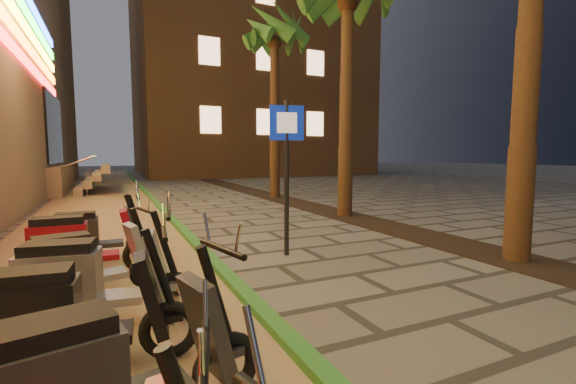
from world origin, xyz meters
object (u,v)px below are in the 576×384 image
scooter_6 (66,315)px  scooter_9 (80,243)px  scooter_10 (93,233)px  scooter_7 (89,279)px  scooter_5 (104,374)px  pedestrian_sign (287,156)px  scooter_8 (85,263)px

scooter_6 → scooter_9: (-0.06, 2.59, 0.01)m
scooter_6 → scooter_9: bearing=96.7°
scooter_9 → scooter_10: scooter_9 is taller
scooter_10 → scooter_7: bearing=-88.1°
scooter_5 → scooter_6: (-0.28, 1.02, -0.01)m
pedestrian_sign → scooter_8: 3.34m
scooter_7 → scooter_9: scooter_7 is taller
scooter_9 → scooter_10: 0.90m
pedestrian_sign → scooter_5: bearing=-114.2°
scooter_6 → scooter_10: size_ratio=1.08×
scooter_8 → scooter_9: 0.94m
scooter_5 → scooter_7: scooter_7 is taller
scooter_8 → scooter_10: size_ratio=1.01×
scooter_5 → scooter_8: 2.68m
scooter_6 → scooter_10: (0.06, 3.48, -0.03)m
pedestrian_sign → scooter_6: pedestrian_sign is taller
pedestrian_sign → scooter_6: bearing=-126.5°
scooter_6 → scooter_8: (0.05, 1.65, -0.03)m
scooter_7 → scooter_9: (-0.18, 1.77, -0.00)m
pedestrian_sign → scooter_10: size_ratio=1.74×
pedestrian_sign → scooter_7: pedestrian_sign is taller
scooter_5 → scooter_9: bearing=81.8°
pedestrian_sign → scooter_9: (-3.09, 0.05, -1.18)m
scooter_10 → scooter_6: bearing=-90.6°
scooter_8 → scooter_10: bearing=76.2°
scooter_7 → scooter_9: bearing=104.9°
scooter_7 → scooter_9: 1.78m
pedestrian_sign → scooter_7: size_ratio=1.57×
pedestrian_sign → scooter_7: bearing=-135.8°
scooter_10 → scooter_5: bearing=-86.8°
pedestrian_sign → scooter_7: 3.57m
pedestrian_sign → scooter_10: bearing=176.0°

